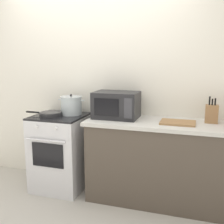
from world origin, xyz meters
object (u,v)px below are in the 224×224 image
stock_pot (71,105)px  microwave (116,105)px  cutting_board (178,123)px  stove (61,152)px  frying_pan (50,114)px  knife_block (212,114)px

stock_pot → microwave: microwave is taller
cutting_board → stove: bearing=-180.0°
frying_pan → microwave: bearing=11.3°
frying_pan → cutting_board: frying_pan is taller
stove → cutting_board: 1.47m
cutting_board → knife_block: bearing=22.8°
cutting_board → microwave: bearing=173.6°
knife_block → stove: bearing=-175.3°
microwave → knife_block: microwave is taller
stove → microwave: 0.93m
stove → knife_block: bearing=4.7°
stove → knife_block: (1.73, 0.14, 0.56)m
stove → microwave: (0.69, 0.08, 0.61)m
stock_pot → frying_pan: 0.28m
stove → stock_pot: 0.59m
stock_pot → microwave: 0.58m
stove → cutting_board: (1.39, 0.00, 0.47)m
microwave → knife_block: (1.03, 0.06, -0.05)m
stock_pot → knife_block: size_ratio=1.22×
frying_pan → stock_pot: bearing=41.7°
frying_pan → knife_block: (1.81, 0.22, 0.07)m
stove → stock_pot: bearing=40.6°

